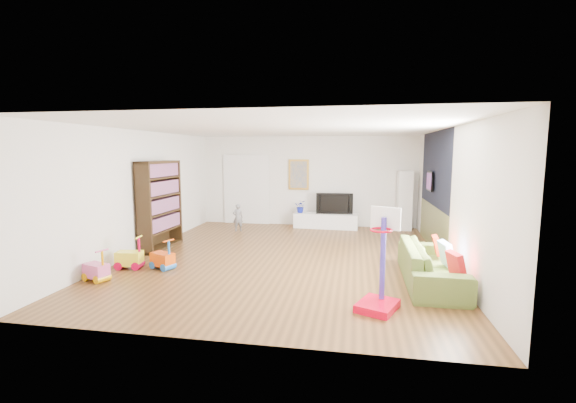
% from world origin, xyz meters
% --- Properties ---
extents(floor, '(6.50, 7.50, 0.00)m').
position_xyz_m(floor, '(0.00, 0.00, 0.00)').
color(floor, brown).
rests_on(floor, ground).
extents(ceiling, '(6.50, 7.50, 0.00)m').
position_xyz_m(ceiling, '(0.00, 0.00, 2.70)').
color(ceiling, white).
rests_on(ceiling, ground).
extents(wall_back, '(6.50, 0.00, 2.70)m').
position_xyz_m(wall_back, '(0.00, 3.75, 1.35)').
color(wall_back, silver).
rests_on(wall_back, ground).
extents(wall_front, '(6.50, 0.00, 2.70)m').
position_xyz_m(wall_front, '(0.00, -3.75, 1.35)').
color(wall_front, silver).
rests_on(wall_front, ground).
extents(wall_left, '(0.00, 7.50, 2.70)m').
position_xyz_m(wall_left, '(-3.25, 0.00, 1.35)').
color(wall_left, silver).
rests_on(wall_left, ground).
extents(wall_right, '(0.00, 7.50, 2.70)m').
position_xyz_m(wall_right, '(3.25, 0.00, 1.35)').
color(wall_right, white).
rests_on(wall_right, ground).
extents(navy_accent, '(0.01, 3.20, 1.70)m').
position_xyz_m(navy_accent, '(3.23, 1.40, 1.85)').
color(navy_accent, black).
rests_on(navy_accent, wall_right).
extents(olive_wainscot, '(0.01, 3.20, 1.00)m').
position_xyz_m(olive_wainscot, '(3.23, 1.40, 0.50)').
color(olive_wainscot, brown).
rests_on(olive_wainscot, wall_right).
extents(doorway, '(1.45, 0.06, 2.10)m').
position_xyz_m(doorway, '(-1.90, 3.71, 1.05)').
color(doorway, white).
rests_on(doorway, ground).
extents(painting_back, '(0.62, 0.06, 0.92)m').
position_xyz_m(painting_back, '(-0.25, 3.71, 1.55)').
color(painting_back, gold).
rests_on(painting_back, wall_back).
extents(artwork_right, '(0.04, 0.56, 0.46)m').
position_xyz_m(artwork_right, '(3.17, 1.60, 1.55)').
color(artwork_right, '#7F3F8C').
rests_on(artwork_right, wall_right).
extents(media_console, '(1.89, 0.56, 0.44)m').
position_xyz_m(media_console, '(0.62, 3.35, 0.22)').
color(media_console, white).
rests_on(media_console, ground).
extents(tall_cabinet, '(0.41, 0.41, 1.70)m').
position_xyz_m(tall_cabinet, '(2.85, 3.50, 0.85)').
color(tall_cabinet, white).
rests_on(tall_cabinet, ground).
extents(bookshelf, '(0.41, 1.40, 2.03)m').
position_xyz_m(bookshelf, '(-2.99, 0.31, 1.01)').
color(bookshelf, '#301F0F').
rests_on(bookshelf, ground).
extents(sofa, '(0.90, 2.25, 0.65)m').
position_xyz_m(sofa, '(2.75, -1.16, 0.33)').
color(sofa, '#5A702D').
rests_on(sofa, ground).
extents(basketball_hoop, '(0.70, 0.76, 1.46)m').
position_xyz_m(basketball_hoop, '(1.80, -2.47, 0.73)').
color(basketball_hoop, red).
rests_on(basketball_hoop, ground).
extents(ride_on_yellow, '(0.50, 0.35, 0.63)m').
position_xyz_m(ride_on_yellow, '(-2.80, -1.30, 0.31)').
color(ride_on_yellow, '#FFF92F').
rests_on(ride_on_yellow, ground).
extents(ride_on_orange, '(0.51, 0.42, 0.59)m').
position_xyz_m(ride_on_orange, '(-2.16, -1.20, 0.29)').
color(ride_on_orange, '#DB4707').
rests_on(ride_on_orange, ground).
extents(ride_on_pink, '(0.49, 0.38, 0.57)m').
position_xyz_m(ride_on_pink, '(-2.96, -2.05, 0.28)').
color(ride_on_pink, '#CC4C85').
rests_on(ride_on_pink, ground).
extents(child, '(0.34, 0.28, 0.78)m').
position_xyz_m(child, '(-1.81, 2.48, 0.39)').
color(child, slate).
rests_on(child, ground).
extents(tv, '(1.07, 0.21, 0.61)m').
position_xyz_m(tv, '(0.86, 3.41, 0.74)').
color(tv, black).
rests_on(tv, media_console).
extents(vase_plant, '(0.34, 0.30, 0.38)m').
position_xyz_m(vase_plant, '(-0.14, 3.38, 0.62)').
color(vase_plant, '#0D178F').
rests_on(vase_plant, media_console).
extents(pillow_left, '(0.19, 0.39, 0.38)m').
position_xyz_m(pillow_left, '(2.99, -1.77, 0.52)').
color(pillow_left, '#B31619').
rests_on(pillow_left, sofa).
extents(pillow_center, '(0.17, 0.43, 0.42)m').
position_xyz_m(pillow_center, '(2.99, -1.15, 0.52)').
color(pillow_center, white).
rests_on(pillow_center, sofa).
extents(pillow_right, '(0.12, 0.35, 0.35)m').
position_xyz_m(pillow_right, '(2.96, -0.53, 0.52)').
color(pillow_right, '#AF210A').
rests_on(pillow_right, sofa).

